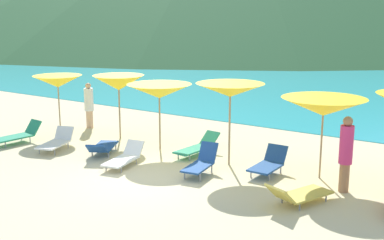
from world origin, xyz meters
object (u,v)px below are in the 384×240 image
(umbrella_4, at_px, (323,107))
(lounge_chair_2, at_px, (298,194))
(lounge_chair_7, at_px, (103,147))
(lounge_chair_0, at_px, (18,135))
(lounge_chair_4, at_px, (56,141))
(umbrella_3, at_px, (230,90))
(lounge_chair_3, at_px, (124,157))
(beachgoer_0, at_px, (89,104))
(umbrella_0, at_px, (58,81))
(lounge_chair_6, at_px, (269,163))
(lounge_chair_8, at_px, (198,146))
(umbrella_2, at_px, (159,91))
(beachgoer_1, at_px, (346,152))
(lounge_chair_5, at_px, (201,162))
(umbrella_1, at_px, (119,83))

(umbrella_4, xyz_separation_m, lounge_chair_2, (0.22, -2.05, -1.68))
(lounge_chair_7, bearing_deg, lounge_chair_0, -19.07)
(lounge_chair_7, bearing_deg, lounge_chair_4, -14.31)
(umbrella_3, bearing_deg, lounge_chair_7, -160.64)
(lounge_chair_2, height_order, lounge_chair_3, lounge_chair_3)
(lounge_chair_2, xyz_separation_m, beachgoer_0, (-9.59, 2.90, 0.67))
(umbrella_0, relative_size, lounge_chair_2, 1.19)
(lounge_chair_6, relative_size, lounge_chair_7, 0.79)
(lounge_chair_0, relative_size, lounge_chair_8, 0.95)
(umbrella_2, relative_size, lounge_chair_4, 1.42)
(beachgoer_1, bearing_deg, umbrella_0, -42.34)
(umbrella_2, height_order, lounge_chair_3, umbrella_2)
(umbrella_0, height_order, lounge_chair_0, umbrella_0)
(lounge_chair_0, relative_size, beachgoer_1, 0.89)
(lounge_chair_4, relative_size, beachgoer_0, 0.92)
(beachgoer_0, bearing_deg, lounge_chair_3, -104.32)
(lounge_chair_0, bearing_deg, lounge_chair_2, 6.47)
(lounge_chair_0, xyz_separation_m, lounge_chair_6, (8.42, 1.70, 0.02))
(umbrella_4, relative_size, lounge_chair_0, 1.44)
(lounge_chair_5, xyz_separation_m, lounge_chair_7, (-3.53, -0.13, -0.08))
(umbrella_1, height_order, lounge_chair_5, umbrella_1)
(umbrella_1, height_order, lounge_chair_0, umbrella_1)
(lounge_chair_2, bearing_deg, umbrella_2, 1.26)
(lounge_chair_4, height_order, lounge_chair_8, lounge_chair_4)
(umbrella_4, height_order, lounge_chair_5, umbrella_4)
(lounge_chair_0, xyz_separation_m, lounge_chair_2, (9.92, 0.08, -0.04))
(lounge_chair_4, bearing_deg, beachgoer_0, 97.18)
(lounge_chair_2, distance_m, lounge_chair_4, 8.19)
(umbrella_1, bearing_deg, lounge_chair_0, -134.92)
(umbrella_1, xyz_separation_m, lounge_chair_0, (-2.40, -2.41, -1.67))
(lounge_chair_2, bearing_deg, lounge_chair_3, 21.13)
(lounge_chair_2, xyz_separation_m, lounge_chair_8, (-4.10, 2.08, 0.02))
(umbrella_1, bearing_deg, lounge_chair_3, -45.86)
(umbrella_2, bearing_deg, lounge_chair_5, -29.38)
(lounge_chair_7, xyz_separation_m, beachgoer_0, (-3.04, 2.46, 0.66))
(lounge_chair_4, bearing_deg, lounge_chair_3, -20.03)
(umbrella_2, distance_m, lounge_chair_7, 2.47)
(umbrella_0, height_order, lounge_chair_8, umbrella_0)
(umbrella_1, relative_size, lounge_chair_4, 1.40)
(umbrella_4, bearing_deg, umbrella_2, -179.18)
(lounge_chair_3, distance_m, lounge_chair_4, 2.94)
(umbrella_1, relative_size, lounge_chair_5, 1.51)
(umbrella_3, bearing_deg, lounge_chair_8, 166.06)
(umbrella_4, distance_m, lounge_chair_5, 3.53)
(umbrella_0, relative_size, lounge_chair_4, 1.33)
(umbrella_0, height_order, lounge_chair_3, umbrella_0)
(umbrella_3, xyz_separation_m, lounge_chair_7, (-3.73, -1.31, -1.92))
(umbrella_1, height_order, lounge_chair_6, umbrella_1)
(lounge_chair_0, distance_m, lounge_chair_4, 1.73)
(umbrella_3, bearing_deg, lounge_chair_6, -6.13)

